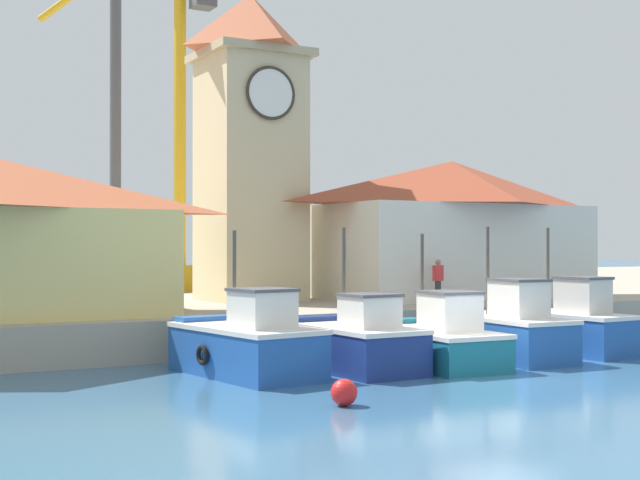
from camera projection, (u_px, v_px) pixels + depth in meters
name	position (u px, v px, depth m)	size (l,w,h in m)	color
ground_plane	(496.00, 378.00, 22.13)	(300.00, 300.00, 0.00)	#386689
quay_wharf	(152.00, 299.00, 45.51)	(120.00, 40.00, 1.20)	#A89E89
fishing_boat_far_left	(247.00, 345.00, 22.59)	(2.73, 4.75, 3.70)	#2356A8
fishing_boat_left_outer	(355.00, 343.00, 23.49)	(2.23, 4.28, 3.80)	navy
fishing_boat_left_inner	(435.00, 341.00, 24.40)	(2.34, 4.71, 3.64)	#196B7F
fishing_boat_mid_left	(502.00, 331.00, 26.01)	(2.16, 4.96, 3.88)	#2356A8
fishing_boat_center	(564.00, 326.00, 27.60)	(2.04, 4.87, 3.88)	#2356A8
clock_tower	(250.00, 139.00, 34.30)	(3.91, 3.91, 13.43)	beige
warehouse_right	(452.00, 228.00, 36.38)	(11.09, 5.93, 5.57)	silver
port_crane_near	(174.00, 153.00, 41.35)	(6.23, 8.95, 17.55)	#976E11
port_crane_far	(115.00, 126.00, 43.80)	(2.00, 7.67, 20.53)	#353539
mooring_buoy	(344.00, 392.00, 18.32)	(0.56, 0.56, 0.56)	red
dock_worker_near_tower	(438.00, 281.00, 31.85)	(0.34, 0.22, 1.62)	#33333D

